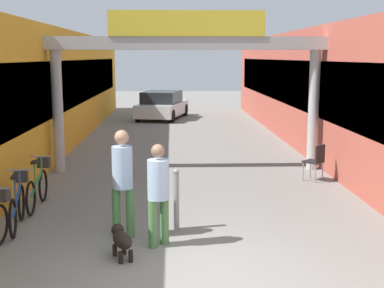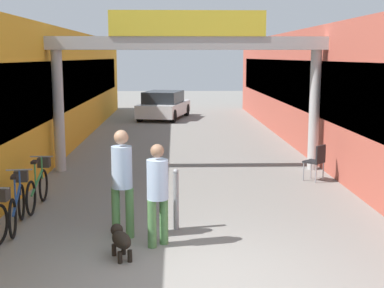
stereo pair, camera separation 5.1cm
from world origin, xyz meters
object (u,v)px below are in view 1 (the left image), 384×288
object	(u,v)px
bicycle_blue_second	(18,203)
bollard_post_metal	(176,199)
cafe_chair_black_nearer	(316,159)
parked_car_white	(162,105)
dog_on_leash	(121,239)
bicycle_green_third	(38,185)
pedestrian_companion	(122,176)
pedestrian_with_dog	(158,189)

from	to	relation	value
bicycle_blue_second	bollard_post_metal	distance (m)	2.80
bollard_post_metal	cafe_chair_black_nearer	bearing A→B (deg)	46.00
bollard_post_metal	parked_car_white	size ratio (longest dim) A/B	0.25
dog_on_leash	bicycle_green_third	bearing A→B (deg)	123.91
pedestrian_companion	cafe_chair_black_nearer	distance (m)	5.82
bicycle_green_third	pedestrian_with_dog	bearing A→B (deg)	-43.69
dog_on_leash	cafe_chair_black_nearer	xyz separation A→B (m)	(4.23, 4.84, 0.25)
dog_on_leash	cafe_chair_black_nearer	world-z (taller)	cafe_chair_black_nearer
pedestrian_companion	pedestrian_with_dog	bearing A→B (deg)	-36.09
bicycle_blue_second	parked_car_white	size ratio (longest dim) A/B	0.39
dog_on_leash	bollard_post_metal	world-z (taller)	bollard_post_metal
pedestrian_companion	bicycle_green_third	bearing A→B (deg)	134.22
cafe_chair_black_nearer	parked_car_white	bearing A→B (deg)	106.46
dog_on_leash	bicycle_blue_second	size ratio (longest dim) A/B	0.40
parked_car_white	pedestrian_with_dog	bearing A→B (deg)	-89.21
dog_on_leash	cafe_chair_black_nearer	bearing A→B (deg)	48.83
bollard_post_metal	bicycle_blue_second	bearing A→B (deg)	175.09
pedestrian_companion	bicycle_blue_second	xyz separation A→B (m)	(-1.91, 0.62, -0.61)
pedestrian_companion	dog_on_leash	bearing A→B (deg)	-86.76
dog_on_leash	parked_car_white	distance (m)	18.14
parked_car_white	bicycle_blue_second	bearing A→B (deg)	-97.77
bicycle_blue_second	cafe_chair_black_nearer	size ratio (longest dim) A/B	1.89
dog_on_leash	cafe_chair_black_nearer	size ratio (longest dim) A/B	0.75
bicycle_blue_second	pedestrian_with_dog	bearing A→B (deg)	-22.89
dog_on_leash	bollard_post_metal	size ratio (longest dim) A/B	0.62
bicycle_green_third	bollard_post_metal	size ratio (longest dim) A/B	1.57
bicycle_green_third	cafe_chair_black_nearer	bearing A→B (deg)	17.89
cafe_chair_black_nearer	parked_car_white	world-z (taller)	parked_car_white
bicycle_green_third	bicycle_blue_second	bearing A→B (deg)	-91.78
pedestrian_with_dog	parked_car_white	size ratio (longest dim) A/B	0.38
bicycle_blue_second	cafe_chair_black_nearer	bearing A→B (deg)	27.92
pedestrian_with_dog	cafe_chair_black_nearer	bearing A→B (deg)	49.63
bicycle_green_third	parked_car_white	size ratio (longest dim) A/B	0.39
bicycle_blue_second	parked_car_white	xyz separation A→B (m)	(2.26, 16.58, 0.21)
parked_car_white	cafe_chair_black_nearer	bearing A→B (deg)	-73.54
bollard_post_metal	parked_car_white	xyz separation A→B (m)	(-0.53, 16.82, 0.10)
bicycle_green_third	parked_car_white	distance (m)	15.45
pedestrian_companion	parked_car_white	distance (m)	17.21
pedestrian_with_dog	dog_on_leash	distance (m)	0.98
pedestrian_companion	bicycle_green_third	distance (m)	2.74
pedestrian_with_dog	bollard_post_metal	size ratio (longest dim) A/B	1.53
cafe_chair_black_nearer	parked_car_white	xyz separation A→B (m)	(-3.93, 13.30, 0.10)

